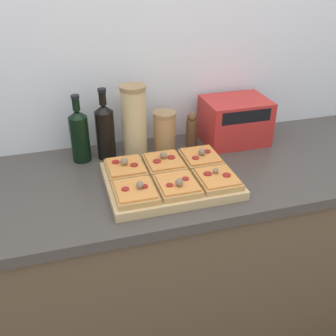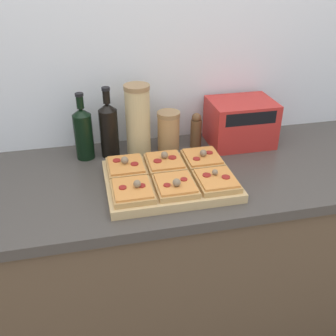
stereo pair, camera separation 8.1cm
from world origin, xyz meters
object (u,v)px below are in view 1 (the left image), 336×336
at_px(cutting_board, 170,180).
at_px(grain_jar_tall, 134,121).
at_px(pepper_mill, 192,130).
at_px(toaster_oven, 235,121).
at_px(olive_oil_bottle, 80,135).
at_px(wine_bottle, 105,130).
at_px(grain_jar_short, 165,131).

relative_size(cutting_board, grain_jar_tall, 1.58).
relative_size(cutting_board, pepper_mill, 3.01).
relative_size(cutting_board, toaster_oven, 1.56).
relative_size(pepper_mill, toaster_oven, 0.52).
relative_size(cutting_board, olive_oil_bottle, 1.68).
bearing_deg(grain_jar_tall, pepper_mill, 0.00).
bearing_deg(cutting_board, grain_jar_tall, 103.71).
distance_m(olive_oil_bottle, pepper_mill, 0.47).
xyz_separation_m(cutting_board, wine_bottle, (-0.19, 0.28, 0.10)).
height_order(olive_oil_bottle, pepper_mill, olive_oil_bottle).
height_order(cutting_board, olive_oil_bottle, olive_oil_bottle).
relative_size(wine_bottle, grain_jar_tall, 1.00).
bearing_deg(pepper_mill, grain_jar_tall, 180.00).
bearing_deg(toaster_oven, grain_jar_tall, 179.13).
relative_size(wine_bottle, grain_jar_short, 1.73).
bearing_deg(pepper_mill, olive_oil_bottle, 180.00).
height_order(wine_bottle, grain_jar_tall, same).
relative_size(olive_oil_bottle, grain_jar_tall, 0.94).
bearing_deg(pepper_mill, wine_bottle, 180.00).
xyz_separation_m(cutting_board, olive_oil_bottle, (-0.29, 0.28, 0.10)).
bearing_deg(pepper_mill, cutting_board, -122.43).
xyz_separation_m(grain_jar_tall, grain_jar_short, (0.13, 0.00, -0.06)).
xyz_separation_m(cutting_board, pepper_mill, (0.18, 0.28, 0.06)).
distance_m(wine_bottle, toaster_oven, 0.57).
relative_size(grain_jar_tall, grain_jar_short, 1.73).
xyz_separation_m(olive_oil_bottle, pepper_mill, (0.47, -0.00, -0.04)).
bearing_deg(toaster_oven, pepper_mill, 178.03).
distance_m(cutting_board, pepper_mill, 0.34).
xyz_separation_m(wine_bottle, pepper_mill, (0.37, 0.00, -0.04)).
xyz_separation_m(grain_jar_short, pepper_mill, (0.12, 0.00, -0.01)).
bearing_deg(grain_jar_short, olive_oil_bottle, 180.00).
distance_m(pepper_mill, toaster_oven, 0.20).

